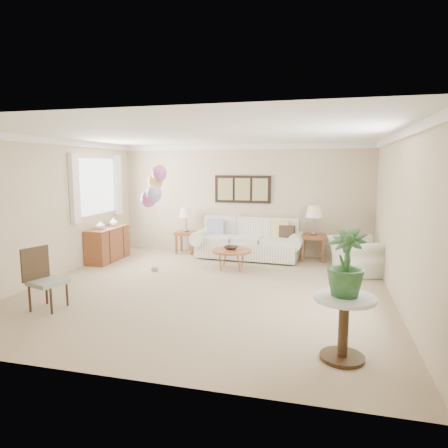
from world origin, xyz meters
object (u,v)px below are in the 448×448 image
(sofa, at_px, (249,242))
(armchair, at_px, (358,256))
(balloon_cluster, at_px, (154,188))
(accent_chair, at_px, (44,277))
(coffee_table, at_px, (232,251))

(sofa, bearing_deg, armchair, -18.45)
(sofa, distance_m, armchair, 2.45)
(armchair, xyz_separation_m, balloon_cluster, (-3.91, -0.84, 1.33))
(armchair, distance_m, accent_chair, 5.64)
(armchair, bearing_deg, accent_chair, 106.93)
(armchair, relative_size, accent_chair, 1.15)
(coffee_table, bearing_deg, armchair, 7.37)
(coffee_table, distance_m, balloon_cluster, 2.01)
(coffee_table, height_order, armchair, armchair)
(sofa, height_order, coffee_table, sofa)
(sofa, height_order, armchair, sofa)
(coffee_table, relative_size, balloon_cluster, 0.38)
(coffee_table, bearing_deg, accent_chair, -126.38)
(coffee_table, xyz_separation_m, accent_chair, (-2.14, -2.91, 0.10))
(accent_chair, bearing_deg, coffee_table, 53.62)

